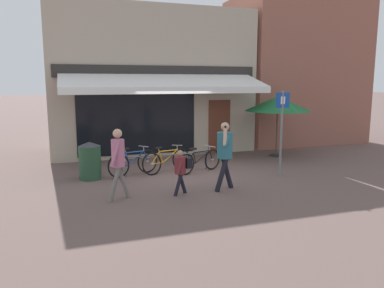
% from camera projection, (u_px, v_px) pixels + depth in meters
% --- Properties ---
extents(ground_plane, '(160.00, 160.00, 0.00)m').
position_uv_depth(ground_plane, '(181.00, 172.00, 11.77)').
color(ground_plane, brown).
extents(shop_front, '(7.87, 4.83, 5.59)m').
position_uv_depth(shop_front, '(151.00, 82.00, 15.09)').
color(shop_front, tan).
rests_on(shop_front, ground_plane).
extents(neighbour_building, '(5.71, 4.00, 6.55)m').
position_uv_depth(neighbour_building, '(294.00, 72.00, 17.69)').
color(neighbour_building, '#8E5647').
rests_on(neighbour_building, ground_plane).
extents(bike_rack_rail, '(2.81, 0.04, 0.57)m').
position_uv_depth(bike_rack_rail, '(166.00, 158.00, 11.61)').
color(bike_rack_rail, '#47494F').
rests_on(bike_rack_rail, ground_plane).
extents(bicycle_blue, '(1.64, 0.78, 0.86)m').
position_uv_depth(bicycle_blue, '(133.00, 163.00, 11.29)').
color(bicycle_blue, black).
rests_on(bicycle_blue, ground_plane).
extents(bicycle_orange, '(1.74, 0.83, 0.85)m').
position_uv_depth(bicycle_orange, '(167.00, 161.00, 11.64)').
color(bicycle_orange, black).
rests_on(bicycle_orange, ground_plane).
extents(bicycle_black, '(1.65, 0.77, 0.79)m').
position_uv_depth(bicycle_black, '(199.00, 161.00, 11.65)').
color(bicycle_black, black).
rests_on(bicycle_black, ground_plane).
extents(pedestrian_adult, '(0.62, 0.66, 1.79)m').
position_uv_depth(pedestrian_adult, '(225.00, 149.00, 9.63)').
color(pedestrian_adult, black).
rests_on(pedestrian_adult, ground_plane).
extents(pedestrian_child, '(0.48, 0.46, 1.14)m').
position_uv_depth(pedestrian_child, '(181.00, 167.00, 9.29)').
color(pedestrian_child, black).
rests_on(pedestrian_child, ground_plane).
extents(pedestrian_second_adult, '(0.57, 0.52, 1.72)m').
position_uv_depth(pedestrian_second_adult, '(118.00, 156.00, 8.79)').
color(pedestrian_second_adult, slate).
rests_on(pedestrian_second_adult, ground_plane).
extents(litter_bin, '(0.64, 0.64, 1.09)m').
position_uv_depth(litter_bin, '(90.00, 160.00, 10.80)').
color(litter_bin, '#23472D').
rests_on(litter_bin, ground_plane).
extents(parking_sign, '(0.44, 0.07, 2.55)m').
position_uv_depth(parking_sign, '(282.00, 125.00, 10.96)').
color(parking_sign, slate).
rests_on(parking_sign, ground_plane).
extents(cafe_parasol, '(2.46, 2.46, 2.27)m').
position_uv_depth(cafe_parasol, '(278.00, 104.00, 13.89)').
color(cafe_parasol, '#4C3D2D').
rests_on(cafe_parasol, ground_plane).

